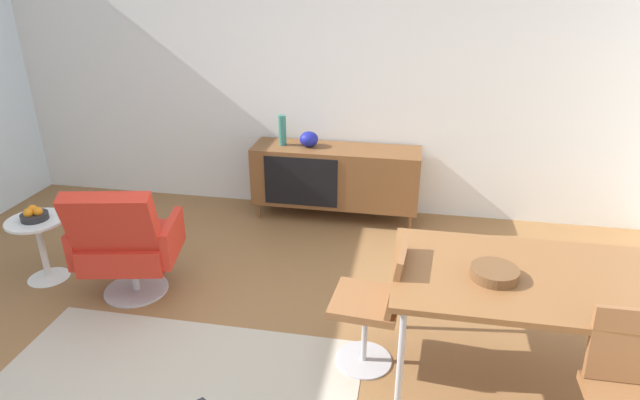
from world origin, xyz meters
The scene contains 12 objects.
ground_plane centered at (0.00, 0.00, 0.00)m, with size 8.32×8.32×0.00m, color olive.
wall_back centered at (0.00, 2.60, 1.40)m, with size 6.80×0.12×2.80m, color silver.
sideboard centered at (0.20, 2.30, 0.44)m, with size 1.60×0.45×0.72m.
vase_cobalt centered at (-0.06, 2.30, 0.79)m, with size 0.18×0.18×0.14m.
vase_sculptural_dark centered at (-0.32, 2.30, 0.87)m, with size 0.07×0.07×0.29m.
dining_table centered at (1.66, 0.24, 0.70)m, with size 1.60×0.90×0.74m.
wooden_bowl_on_table centered at (1.41, 0.17, 0.77)m, with size 0.26×0.26×0.06m, color brown.
dining_chair_near_window centered at (0.77, 0.23, 0.47)m, with size 0.45×0.43×0.86m.
dining_chair_front_right centered at (2.01, -0.32, 0.47)m, with size 0.40×0.43×0.86m.
lounge_chair_red centered at (-1.09, 0.64, 0.47)m, with size 0.81×0.76×0.95m.
side_table_round centered at (-1.89, 0.76, 0.32)m, with size 0.44×0.44×0.52m.
fruit_bowl centered at (-1.90, 0.76, 0.56)m, with size 0.20×0.20×0.11m.
Camera 1 is at (0.93, -2.45, 2.31)m, focal length 29.86 mm.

